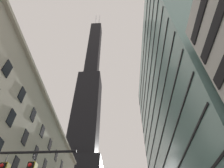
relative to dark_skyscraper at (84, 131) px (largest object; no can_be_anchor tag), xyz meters
The scene contains 2 objects.
dark_skyscraper is the anchor object (origin of this frame).
glass_office_midrise 84.19m from the dark_skyscraper, 60.30° to the right, with size 15.97×44.79×52.83m.
Camera 1 is at (3.48, -7.27, 1.49)m, focal length 30.85 mm.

